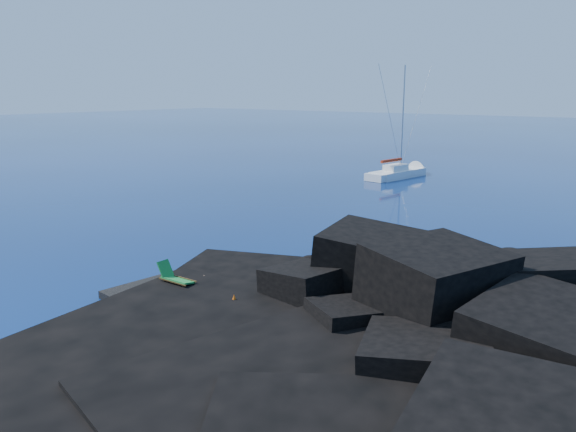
# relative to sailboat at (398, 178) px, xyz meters

# --- Properties ---
(ground) EXTENTS (400.00, 400.00, 0.00)m
(ground) POSITION_rel_sailboat_xyz_m (5.82, -39.38, 0.00)
(ground) COLOR #031233
(ground) RESTS_ON ground
(headland) EXTENTS (24.00, 24.00, 3.60)m
(headland) POSITION_rel_sailboat_xyz_m (18.82, -36.38, 0.00)
(headland) COLOR black
(headland) RESTS_ON ground
(beach) EXTENTS (9.08, 6.86, 0.70)m
(beach) POSITION_rel_sailboat_xyz_m (10.32, -38.88, 0.00)
(beach) COLOR black
(beach) RESTS_ON ground
(surf_foam) EXTENTS (10.00, 8.00, 0.06)m
(surf_foam) POSITION_rel_sailboat_xyz_m (10.82, -34.38, 0.00)
(surf_foam) COLOR white
(surf_foam) RESTS_ON ground
(sailboat) EXTENTS (4.00, 11.67, 12.00)m
(sailboat) POSITION_rel_sailboat_xyz_m (0.00, 0.00, 0.00)
(sailboat) COLOR white
(sailboat) RESTS_ON ground
(deck_chair) EXTENTS (1.86, 0.85, 1.26)m
(deck_chair) POSITION_rel_sailboat_xyz_m (8.36, -38.91, 0.98)
(deck_chair) COLOR #1C8234
(deck_chair) RESTS_ON beach
(towel) EXTENTS (1.86, 1.39, 0.04)m
(towel) POSITION_rel_sailboat_xyz_m (8.19, -37.67, 0.37)
(towel) COLOR silver
(towel) RESTS_ON beach
(sunbather) EXTENTS (1.65, 1.05, 0.25)m
(sunbather) POSITION_rel_sailboat_xyz_m (8.19, -37.67, 0.52)
(sunbather) COLOR tan
(sunbather) RESTS_ON towel
(marker_cone) EXTENTS (0.43, 0.43, 0.51)m
(marker_cone) POSITION_rel_sailboat_xyz_m (11.91, -38.92, 0.60)
(marker_cone) COLOR #F05E0C
(marker_cone) RESTS_ON beach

